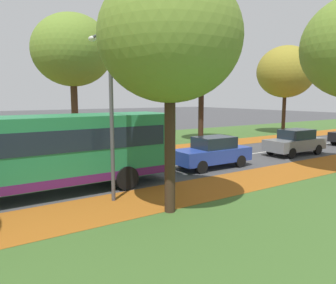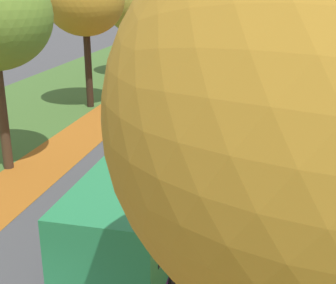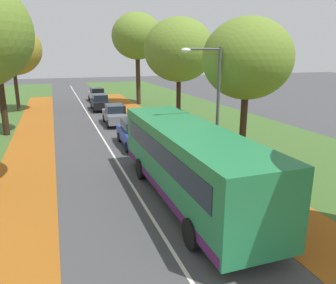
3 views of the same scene
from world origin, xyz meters
TOP-DOWN VIEW (x-y plane):
  - grass_verge_left at (-9.20, 20.00)m, footprint 12.00×90.00m
  - leaf_litter_left at (-4.60, 14.00)m, footprint 2.80×60.00m
  - leaf_litter_right at (4.60, 14.00)m, footprint 2.80×60.00m
  - road_centre_line at (0.00, 20.00)m, footprint 0.12×80.00m
  - tree_left_near at (-5.92, 11.59)m, footprint 4.88×4.88m
  - tree_left_mid at (-6.43, 22.22)m, footprint 4.85×4.85m
  - tree_left_far at (-6.48, 32.94)m, footprint 5.62×5.62m
  - tree_right_near at (6.05, 10.77)m, footprint 4.38×4.38m
  - streetlamp_right at (3.67, 9.71)m, footprint 1.89×0.28m
  - bus at (1.80, 7.85)m, footprint 2.68×10.40m
  - car_blue_lead at (1.71, 16.36)m, footprint 1.82×4.22m
  - car_grey_following at (1.72, 23.34)m, footprint 1.86×4.24m

SIDE VIEW (x-z plane):
  - road_centre_line at x=0.00m, z-range 0.00..0.01m
  - grass_verge_left at x=-9.20m, z-range 0.00..0.01m
  - leaf_litter_left at x=-4.60m, z-range 0.01..0.01m
  - leaf_litter_right at x=4.60m, z-range 0.01..0.01m
  - car_blue_lead at x=1.71m, z-range 0.00..1.62m
  - car_grey_following at x=1.72m, z-range 0.00..1.62m
  - bus at x=1.80m, z-range 0.21..3.19m
  - streetlamp_right at x=3.67m, z-range 0.74..6.74m
  - tree_right_near at x=6.05m, z-range 1.73..9.17m
  - tree_left_far at x=-6.48m, z-range 1.78..10.44m
  - tree_left_near at x=-5.92m, z-range 2.13..10.84m
  - tree_left_mid at x=-6.43m, z-range 2.21..11.09m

